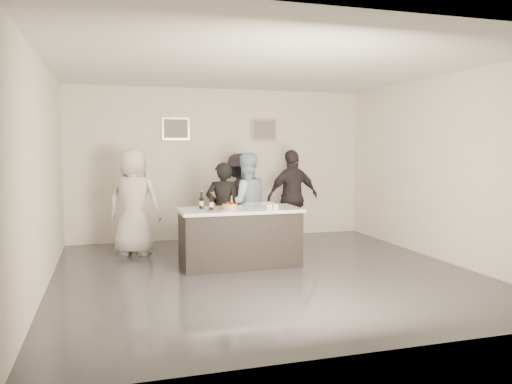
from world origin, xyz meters
TOP-DOWN VIEW (x-y plane):
  - floor at (0.00, 0.00)m, footprint 6.00×6.00m
  - ceiling at (0.00, 0.00)m, footprint 6.00×6.00m
  - wall_back at (0.00, 3.00)m, footprint 6.00×0.04m
  - wall_front at (0.00, -3.00)m, footprint 6.00×0.04m
  - wall_left at (-3.00, 0.00)m, footprint 0.04×6.00m
  - wall_right at (3.00, 0.00)m, footprint 0.04×6.00m
  - picture_left at (-0.90, 2.97)m, footprint 0.54×0.04m
  - picture_right at (0.90, 2.97)m, footprint 0.54×0.04m
  - bar_counter at (-0.25, 0.54)m, footprint 1.86×0.86m
  - cake at (-0.43, 0.43)m, footprint 0.23×0.23m
  - beer_bottle_a at (-0.83, 0.65)m, footprint 0.07×0.07m
  - beer_bottle_b at (-0.72, 0.44)m, footprint 0.07×0.07m
  - tumbler_cluster at (0.20, 0.45)m, footprint 0.19×0.40m
  - candles at (-0.48, 0.28)m, footprint 0.24×0.08m
  - person_main_black at (-0.35, 1.25)m, footprint 0.65×0.49m
  - person_main_blue at (0.09, 1.39)m, footprint 0.86×0.68m
  - person_guest_left at (-1.78, 1.87)m, footprint 1.05×0.87m
  - person_guest_right at (1.17, 1.98)m, footprint 1.10×0.57m
  - person_guest_back at (0.23, 2.40)m, footprint 1.23×0.87m

SIDE VIEW (x-z plane):
  - floor at x=0.00m, z-range 0.00..0.00m
  - bar_counter at x=-0.25m, z-range 0.00..0.90m
  - person_main_black at x=-0.35m, z-range 0.00..1.59m
  - person_guest_back at x=0.23m, z-range 0.00..1.72m
  - person_main_blue at x=0.09m, z-range 0.00..1.74m
  - person_guest_right at x=1.17m, z-range 0.00..1.79m
  - candles at x=-0.48m, z-range 0.90..0.91m
  - person_guest_left at x=-1.78m, z-range 0.00..1.83m
  - cake at x=-0.43m, z-range 0.90..0.97m
  - tumbler_cluster at x=0.20m, z-range 0.90..0.98m
  - beer_bottle_a at x=-0.83m, z-range 0.90..1.16m
  - beer_bottle_b at x=-0.72m, z-range 0.90..1.16m
  - wall_back at x=0.00m, z-range 0.00..3.00m
  - wall_front at x=0.00m, z-range 0.00..3.00m
  - wall_left at x=-3.00m, z-range 0.00..3.00m
  - wall_right at x=3.00m, z-range 0.00..3.00m
  - picture_left at x=-0.90m, z-range 1.98..2.42m
  - picture_right at x=0.90m, z-range 1.98..2.42m
  - ceiling at x=0.00m, z-range 3.00..3.00m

